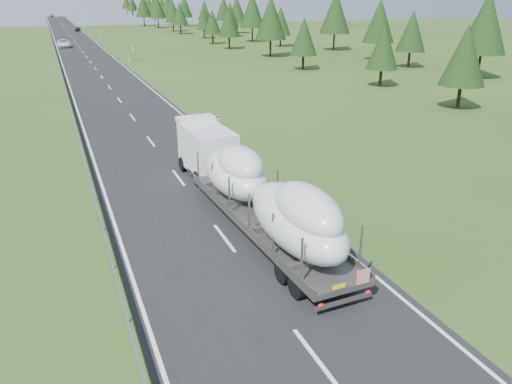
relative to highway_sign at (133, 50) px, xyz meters
name	(u,v)px	position (x,y,z in m)	size (l,w,h in m)	color
ground	(316,358)	(-7.20, -80.00, -1.81)	(400.00, 400.00, 0.00)	#2C4717
road_surface	(82,52)	(-7.20, 20.00, -1.80)	(10.00, 400.00, 0.02)	black
guardrail	(54,50)	(-12.50, 19.94, -1.21)	(0.10, 400.00, 0.76)	slate
marker_posts	(91,31)	(-0.70, 75.00, -1.27)	(0.13, 350.08, 1.00)	silver
highway_sign	(133,50)	(0.00, 0.00, 0.00)	(0.08, 0.90, 2.60)	slate
tree_line_right	(229,11)	(32.90, 43.54, 4.98)	(27.86, 353.54, 12.49)	black
boat_truck	(250,183)	(-5.40, -69.80, 0.29)	(3.23, 18.52, 3.86)	silver
distant_van	(64,43)	(-10.23, 30.98, -0.98)	(2.75, 5.97, 1.66)	white
distant_car_dark	(78,29)	(-3.87, 86.56, -1.13)	(1.61, 4.00, 1.36)	black
distant_car_blue	(52,16)	(-9.22, 214.78, -1.14)	(1.41, 4.05, 1.33)	#182843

